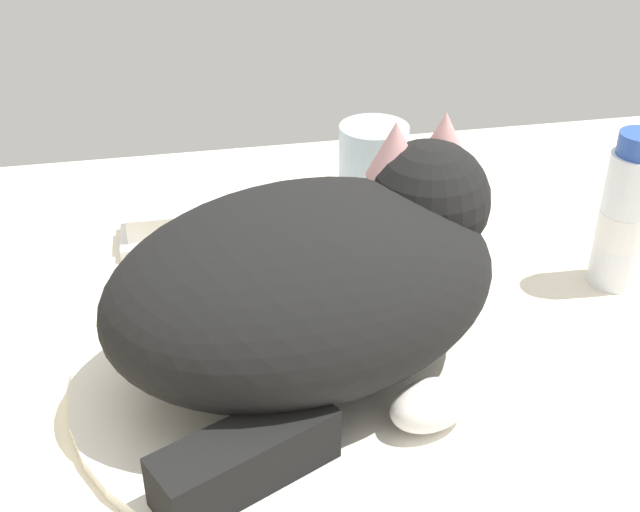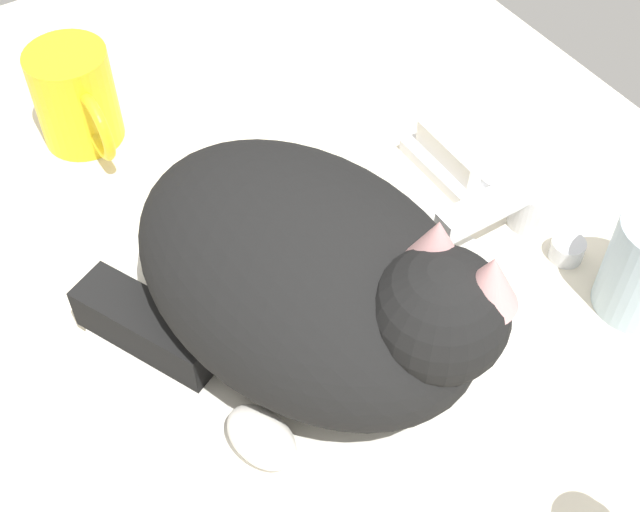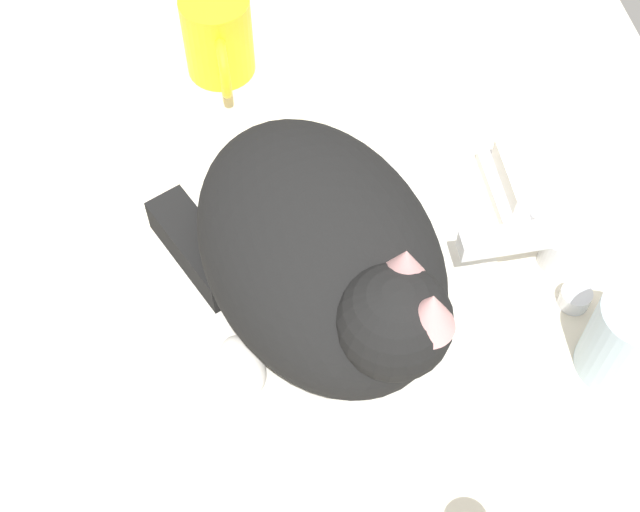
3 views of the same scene
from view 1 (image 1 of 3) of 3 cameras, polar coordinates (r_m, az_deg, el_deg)
name	(u,v)px [view 1 (image 1 of 3)]	position (r cm, az deg, el deg)	size (l,w,h in cm)	color
ground_plane	(305,392)	(61.81, -1.05, -9.33)	(110.00, 82.50, 3.00)	silver
sink_basin	(305,370)	(60.51, -1.07, -7.88)	(33.23, 33.23, 1.04)	white
faucet	(264,211)	(76.40, -3.87, 3.10)	(12.01, 11.69, 5.89)	silver
cat	(318,280)	(56.39, -0.10, -1.68)	(31.47, 26.87, 16.15)	black
rinse_cup	(373,170)	(80.06, 3.65, 5.94)	(6.57, 6.57, 8.97)	silver
soap_dish	(171,235)	(77.72, -10.24, 1.40)	(9.00, 6.40, 1.20)	white
soap_bar	(169,219)	(76.89, -10.36, 2.51)	(7.52, 4.02, 2.23)	white
toothpaste_bottle	(625,216)	(72.22, 20.26, 2.59)	(4.26, 4.26, 13.61)	white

